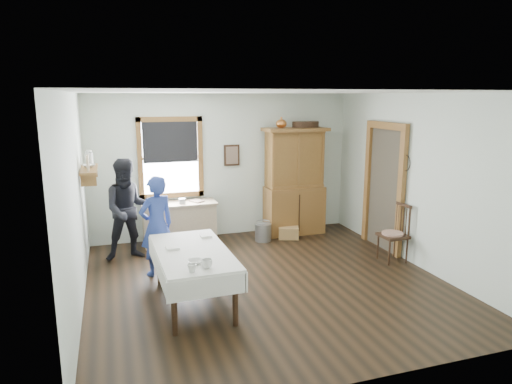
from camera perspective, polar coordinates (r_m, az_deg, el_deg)
room at (r=6.34m, az=1.40°, el=0.09°), size 5.01×5.01×2.70m
window at (r=8.45m, az=-10.63°, el=4.77°), size 1.18×0.07×1.48m
doorway at (r=8.22m, az=15.75°, el=1.03°), size 0.09×1.14×2.22m
wall_shelf at (r=7.48m, az=-20.15°, el=2.91°), size 0.24×1.00×0.44m
framed_picture at (r=8.68m, az=-3.04°, el=4.61°), size 0.30×0.04×0.40m
rug_beater at (r=7.69m, az=18.20°, el=4.37°), size 0.01×0.27×0.27m
work_counter at (r=8.44m, az=-9.51°, el=-3.85°), size 1.33×0.52×0.76m
china_hutch at (r=8.86m, az=4.84°, el=1.34°), size 1.22×0.59×2.06m
dining_table at (r=6.07m, az=-7.85°, el=-10.41°), size 0.98×1.79×0.71m
spindle_chair at (r=7.74m, az=16.77°, el=-4.90°), size 0.46×0.46×0.96m
pail at (r=8.52m, az=0.90°, el=-5.05°), size 0.35×0.35×0.33m
wicker_basket at (r=8.70m, az=4.08°, el=-5.09°), size 0.44×0.38×0.22m
woman_blue at (r=6.98m, az=-12.28°, el=-4.61°), size 0.60×0.50×1.40m
figure_dark at (r=7.74m, az=-15.62°, el=-2.56°), size 0.80×0.65×1.55m
table_cup_a at (r=5.34m, az=-6.18°, el=-8.88°), size 0.16×0.16×0.10m
table_cup_b at (r=5.23m, az=-8.02°, el=-9.40°), size 0.13×0.13×0.10m
table_bowl at (r=5.49m, az=-7.61°, el=-8.60°), size 0.22×0.22×0.05m
counter_book at (r=8.33m, az=-7.89°, el=-1.24°), size 0.23×0.26×0.02m
counter_bowl at (r=8.29m, az=-13.13°, el=-1.36°), size 0.25×0.25×0.06m
shelf_bowl at (r=7.49m, az=-20.16°, el=3.10°), size 0.22×0.22×0.05m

